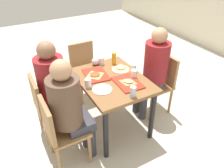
# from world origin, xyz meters

# --- Properties ---
(ground_plane) EXTENTS (10.00, 10.00, 0.02)m
(ground_plane) POSITION_xyz_m (0.00, 0.00, -0.01)
(ground_plane) COLOR beige
(main_table) EXTENTS (0.97, 0.74, 0.73)m
(main_table) POSITION_xyz_m (0.00, 0.00, 0.61)
(main_table) COLOR brown
(main_table) RESTS_ON ground_plane
(chair_near_left) EXTENTS (0.40, 0.40, 0.83)m
(chair_near_left) POSITION_xyz_m (-0.24, -0.76, 0.48)
(chair_near_left) COLOR #9E7247
(chair_near_left) RESTS_ON ground_plane
(chair_near_right) EXTENTS (0.40, 0.40, 0.83)m
(chair_near_right) POSITION_xyz_m (0.24, -0.76, 0.48)
(chair_near_right) COLOR #9E7247
(chair_near_right) RESTS_ON ground_plane
(chair_far_side) EXTENTS (0.40, 0.40, 0.83)m
(chair_far_side) POSITION_xyz_m (0.00, 0.76, 0.48)
(chair_far_side) COLOR #9E7247
(chair_far_side) RESTS_ON ground_plane
(chair_left_end) EXTENTS (0.40, 0.40, 0.83)m
(chair_left_end) POSITION_xyz_m (-0.87, 0.00, 0.48)
(chair_left_end) COLOR #9E7247
(chair_left_end) RESTS_ON ground_plane
(person_in_red) EXTENTS (0.32, 0.42, 1.24)m
(person_in_red) POSITION_xyz_m (-0.24, -0.62, 0.73)
(person_in_red) COLOR #383842
(person_in_red) RESTS_ON ground_plane
(person_in_brown_jacket) EXTENTS (0.32, 0.42, 1.24)m
(person_in_brown_jacket) POSITION_xyz_m (0.24, -0.62, 0.73)
(person_in_brown_jacket) COLOR #383842
(person_in_brown_jacket) RESTS_ON ground_plane
(person_far_side) EXTENTS (0.32, 0.42, 1.24)m
(person_far_side) POSITION_xyz_m (-0.00, 0.62, 0.73)
(person_far_side) COLOR #383842
(person_far_side) RESTS_ON ground_plane
(tray_red_near) EXTENTS (0.39, 0.31, 0.02)m
(tray_red_near) POSITION_xyz_m (-0.17, -0.13, 0.73)
(tray_red_near) COLOR red
(tray_red_near) RESTS_ON main_table
(tray_red_far) EXTENTS (0.37, 0.28, 0.02)m
(tray_red_far) POSITION_xyz_m (0.17, 0.11, 0.73)
(tray_red_far) COLOR red
(tray_red_far) RESTS_ON main_table
(paper_plate_center) EXTENTS (0.22, 0.22, 0.01)m
(paper_plate_center) POSITION_xyz_m (-0.15, 0.20, 0.73)
(paper_plate_center) COLOR white
(paper_plate_center) RESTS_ON main_table
(paper_plate_near_edge) EXTENTS (0.22, 0.22, 0.01)m
(paper_plate_near_edge) POSITION_xyz_m (0.15, -0.20, 0.73)
(paper_plate_near_edge) COLOR white
(paper_plate_near_edge) RESTS_ON main_table
(pizza_slice_a) EXTENTS (0.17, 0.18, 0.02)m
(pizza_slice_a) POSITION_xyz_m (-0.15, -0.15, 0.75)
(pizza_slice_a) COLOR #DBAD60
(pizza_slice_a) RESTS_ON tray_red_near
(pizza_slice_b) EXTENTS (0.20, 0.20, 0.02)m
(pizza_slice_b) POSITION_xyz_m (0.17, 0.11, 0.75)
(pizza_slice_b) COLOR #C68C47
(pizza_slice_b) RESTS_ON tray_red_far
(pizza_slice_c) EXTENTS (0.23, 0.23, 0.02)m
(pizza_slice_c) POSITION_xyz_m (-0.16, 0.21, 0.74)
(pizza_slice_c) COLOR #DBAD60
(pizza_slice_c) RESTS_ON paper_plate_center
(plastic_cup_a) EXTENTS (0.07, 0.07, 0.10)m
(plastic_cup_a) POSITION_xyz_m (-0.02, 0.32, 0.78)
(plastic_cup_a) COLOR white
(plastic_cup_a) RESTS_ON main_table
(plastic_cup_b) EXTENTS (0.07, 0.07, 0.10)m
(plastic_cup_b) POSITION_xyz_m (0.02, -0.32, 0.78)
(plastic_cup_b) COLOR white
(plastic_cup_b) RESTS_ON main_table
(plastic_cup_c) EXTENTS (0.07, 0.07, 0.10)m
(plastic_cup_c) POSITION_xyz_m (-0.39, 0.06, 0.78)
(plastic_cup_c) COLOR white
(plastic_cup_c) RESTS_ON main_table
(plastic_cup_d) EXTENTS (0.07, 0.07, 0.10)m
(plastic_cup_d) POSITION_xyz_m (0.10, 0.24, 0.78)
(plastic_cup_d) COLOR white
(plastic_cup_d) RESTS_ON main_table
(soda_can) EXTENTS (0.07, 0.07, 0.12)m
(soda_can) POSITION_xyz_m (0.41, 0.02, 0.79)
(soda_can) COLOR #B7BCC6
(soda_can) RESTS_ON main_table
(condiment_bottle) EXTENTS (0.06, 0.06, 0.16)m
(condiment_bottle) POSITION_xyz_m (-0.32, 0.20, 0.81)
(condiment_bottle) COLOR orange
(condiment_bottle) RESTS_ON main_table
(foil_bundle) EXTENTS (0.10, 0.10, 0.10)m
(foil_bundle) POSITION_xyz_m (-0.41, -0.02, 0.78)
(foil_bundle) COLOR silver
(foil_bundle) RESTS_ON main_table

